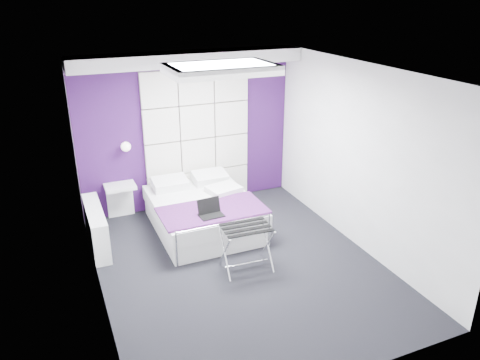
# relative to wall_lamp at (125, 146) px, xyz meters

# --- Properties ---
(floor) EXTENTS (4.40, 4.40, 0.00)m
(floor) POSITION_rel_wall_lamp_xyz_m (1.05, -2.06, -1.22)
(floor) COLOR black
(floor) RESTS_ON ground
(ceiling) EXTENTS (4.40, 4.40, 0.00)m
(ceiling) POSITION_rel_wall_lamp_xyz_m (1.05, -2.06, 1.38)
(ceiling) COLOR white
(ceiling) RESTS_ON wall_back
(wall_back) EXTENTS (3.60, 0.00, 3.60)m
(wall_back) POSITION_rel_wall_lamp_xyz_m (1.05, 0.14, 0.08)
(wall_back) COLOR silver
(wall_back) RESTS_ON floor
(wall_left) EXTENTS (0.00, 4.40, 4.40)m
(wall_left) POSITION_rel_wall_lamp_xyz_m (-0.75, -2.06, 0.08)
(wall_left) COLOR silver
(wall_left) RESTS_ON floor
(wall_right) EXTENTS (0.00, 4.40, 4.40)m
(wall_right) POSITION_rel_wall_lamp_xyz_m (2.85, -2.06, 0.08)
(wall_right) COLOR silver
(wall_right) RESTS_ON floor
(accent_wall) EXTENTS (3.58, 0.02, 2.58)m
(accent_wall) POSITION_rel_wall_lamp_xyz_m (1.05, 0.13, 0.08)
(accent_wall) COLOR #341048
(accent_wall) RESTS_ON wall_back
(soffit) EXTENTS (3.58, 0.50, 0.20)m
(soffit) POSITION_rel_wall_lamp_xyz_m (1.05, -0.11, 1.28)
(soffit) COLOR white
(soffit) RESTS_ON wall_back
(headboard) EXTENTS (1.80, 0.08, 2.30)m
(headboard) POSITION_rel_wall_lamp_xyz_m (1.20, 0.08, -0.05)
(headboard) COLOR silver
(headboard) RESTS_ON wall_back
(skylight) EXTENTS (1.36, 0.86, 0.12)m
(skylight) POSITION_rel_wall_lamp_xyz_m (1.05, -1.46, 1.33)
(skylight) COLOR white
(skylight) RESTS_ON ceiling
(wall_lamp) EXTENTS (0.15, 0.15, 0.15)m
(wall_lamp) POSITION_rel_wall_lamp_xyz_m (0.00, 0.00, 0.00)
(wall_lamp) COLOR white
(wall_lamp) RESTS_ON wall_back
(radiator) EXTENTS (0.22, 1.20, 0.60)m
(radiator) POSITION_rel_wall_lamp_xyz_m (-0.64, -0.76, -0.92)
(radiator) COLOR white
(radiator) RESTS_ON floor
(bed) EXTENTS (1.53, 1.84, 0.65)m
(bed) POSITION_rel_wall_lamp_xyz_m (0.95, -0.84, -0.95)
(bed) COLOR white
(bed) RESTS_ON floor
(nightstand) EXTENTS (0.47, 0.37, 0.05)m
(nightstand) POSITION_rel_wall_lamp_xyz_m (-0.15, -0.04, -0.64)
(nightstand) COLOR white
(nightstand) RESTS_ON wall_back
(luggage_rack) EXTENTS (0.63, 0.46, 0.62)m
(luggage_rack) POSITION_rel_wall_lamp_xyz_m (1.11, -2.14, -0.91)
(luggage_rack) COLOR silver
(luggage_rack) RESTS_ON floor
(laptop) EXTENTS (0.33, 0.24, 0.24)m
(laptop) POSITION_rel_wall_lamp_xyz_m (0.86, -1.43, -0.65)
(laptop) COLOR black
(laptop) RESTS_ON bed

